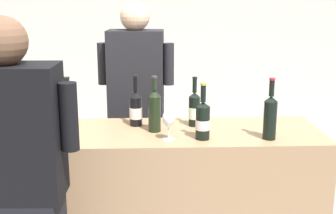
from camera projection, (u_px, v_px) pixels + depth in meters
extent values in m
cube|color=beige|center=(150.00, 32.00, 5.12)|extent=(8.00, 0.10, 2.80)
cube|color=#9E7A56|center=(151.00, 208.00, 2.82)|extent=(2.06, 0.61, 1.01)
cylinder|color=black|center=(154.00, 114.00, 2.67)|extent=(0.07, 0.07, 0.21)
cone|color=black|center=(154.00, 93.00, 2.64)|extent=(0.07, 0.07, 0.04)
cylinder|color=black|center=(154.00, 84.00, 2.62)|extent=(0.03, 0.03, 0.07)
cylinder|color=#333338|center=(154.00, 77.00, 2.61)|extent=(0.03, 0.03, 0.01)
cylinder|color=black|center=(68.00, 111.00, 2.80)|extent=(0.07, 0.07, 0.19)
cone|color=black|center=(67.00, 94.00, 2.78)|extent=(0.07, 0.07, 0.03)
cylinder|color=black|center=(66.00, 85.00, 2.76)|extent=(0.03, 0.03, 0.08)
cylinder|color=black|center=(66.00, 78.00, 2.75)|extent=(0.04, 0.04, 0.01)
cylinder|color=black|center=(135.00, 111.00, 2.80)|extent=(0.08, 0.08, 0.18)
cone|color=black|center=(135.00, 94.00, 2.77)|extent=(0.08, 0.08, 0.04)
cylinder|color=black|center=(135.00, 84.00, 2.76)|extent=(0.03, 0.03, 0.09)
cylinder|color=black|center=(134.00, 76.00, 2.74)|extent=(0.03, 0.03, 0.01)
cylinder|color=silver|center=(135.00, 113.00, 2.80)|extent=(0.08, 0.08, 0.07)
cylinder|color=black|center=(269.00, 120.00, 2.53)|extent=(0.07, 0.07, 0.22)
cone|color=black|center=(270.00, 99.00, 2.50)|extent=(0.07, 0.07, 0.03)
cylinder|color=black|center=(271.00, 88.00, 2.48)|extent=(0.03, 0.03, 0.09)
cylinder|color=maroon|center=(271.00, 79.00, 2.47)|extent=(0.03, 0.03, 0.01)
cylinder|color=black|center=(15.00, 119.00, 2.62)|extent=(0.08, 0.08, 0.19)
cone|color=black|center=(13.00, 100.00, 2.59)|extent=(0.08, 0.08, 0.03)
cylinder|color=black|center=(12.00, 89.00, 2.58)|extent=(0.03, 0.03, 0.10)
cylinder|color=#B79333|center=(12.00, 80.00, 2.56)|extent=(0.03, 0.03, 0.01)
cylinder|color=black|center=(202.00, 123.00, 2.53)|extent=(0.08, 0.08, 0.19)
cone|color=black|center=(202.00, 104.00, 2.50)|extent=(0.08, 0.08, 0.03)
cylinder|color=black|center=(202.00, 94.00, 2.49)|extent=(0.03, 0.03, 0.10)
cylinder|color=#B79333|center=(203.00, 84.00, 2.48)|extent=(0.03, 0.03, 0.01)
cylinder|color=silver|center=(202.00, 125.00, 2.53)|extent=(0.08, 0.08, 0.06)
cylinder|color=black|center=(194.00, 111.00, 2.79)|extent=(0.07, 0.07, 0.19)
cone|color=black|center=(194.00, 95.00, 2.76)|extent=(0.07, 0.07, 0.03)
cylinder|color=black|center=(194.00, 86.00, 2.75)|extent=(0.03, 0.03, 0.09)
cylinder|color=black|center=(194.00, 78.00, 2.74)|extent=(0.03, 0.03, 0.01)
cylinder|color=silver|center=(194.00, 113.00, 2.79)|extent=(0.07, 0.07, 0.07)
cylinder|color=silver|center=(168.00, 139.00, 2.54)|extent=(0.07, 0.07, 0.00)
cylinder|color=silver|center=(168.00, 132.00, 2.53)|extent=(0.01, 0.01, 0.08)
ellipsoid|color=silver|center=(168.00, 118.00, 2.51)|extent=(0.07, 0.07, 0.10)
ellipsoid|color=maroon|center=(168.00, 121.00, 2.51)|extent=(0.05, 0.05, 0.03)
cylinder|color=silver|center=(52.00, 118.00, 2.59)|extent=(0.24, 0.24, 0.21)
torus|color=silver|center=(51.00, 100.00, 2.57)|extent=(0.25, 0.25, 0.01)
cube|color=black|center=(137.00, 173.00, 3.50)|extent=(0.38, 0.27, 0.91)
cube|color=black|center=(135.00, 74.00, 3.31)|extent=(0.42, 0.27, 0.65)
sphere|color=#D8AD8C|center=(134.00, 16.00, 3.21)|extent=(0.21, 0.21, 0.21)
cylinder|color=black|center=(168.00, 64.00, 3.28)|extent=(0.08, 0.08, 0.31)
cylinder|color=black|center=(102.00, 64.00, 3.30)|extent=(0.08, 0.08, 0.31)
cube|color=black|center=(9.00, 133.00, 1.96)|extent=(0.45, 0.26, 0.61)
sphere|color=brown|center=(1.00, 41.00, 1.87)|extent=(0.22, 0.22, 0.22)
cylinder|color=black|center=(68.00, 117.00, 1.95)|extent=(0.08, 0.08, 0.30)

